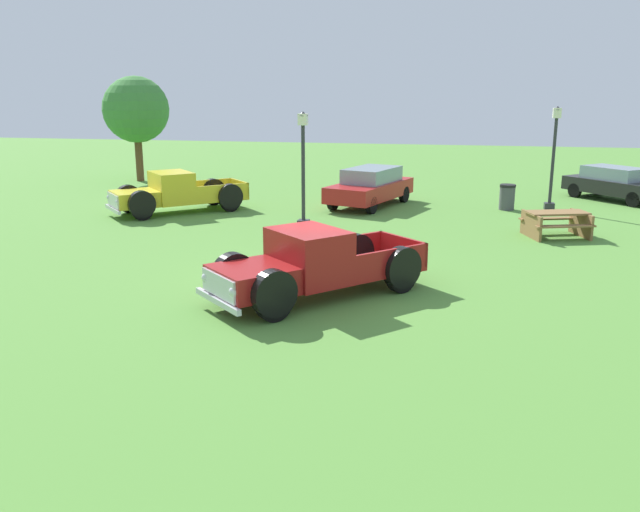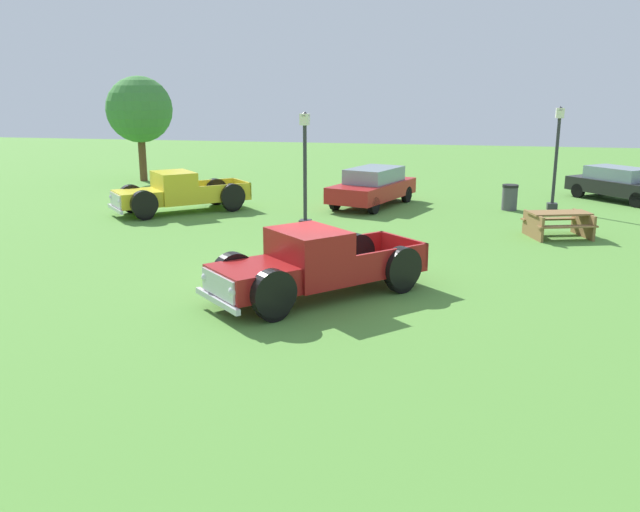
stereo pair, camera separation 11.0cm
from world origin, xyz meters
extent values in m
plane|color=#548C38|center=(0.00, 0.00, 0.00)|extent=(80.00, 80.00, 0.00)
cube|color=maroon|center=(-0.96, -2.21, 0.65)|extent=(2.11, 2.11, 0.54)
cube|color=silver|center=(-1.48, -2.76, 0.65)|extent=(1.02, 0.97, 0.46)
sphere|color=silver|center=(-1.03, -3.16, 0.68)|extent=(0.20, 0.20, 0.20)
sphere|color=silver|center=(-1.90, -2.33, 0.68)|extent=(0.20, 0.20, 0.20)
cube|color=maroon|center=(0.00, -1.20, 0.95)|extent=(2.09, 2.07, 1.14)
cube|color=#8C9EA8|center=(-0.42, -1.64, 1.20)|extent=(1.06, 1.01, 0.50)
cube|color=maroon|center=(1.15, 0.02, 0.43)|extent=(2.63, 2.65, 0.10)
cube|color=maroon|center=(1.73, -0.52, 0.75)|extent=(1.49, 1.56, 0.54)
cube|color=maroon|center=(0.58, 0.56, 0.75)|extent=(1.49, 1.56, 0.54)
cube|color=maroon|center=(1.84, 0.75, 0.75)|extent=(1.26, 1.20, 0.54)
cylinder|color=black|center=(-0.35, -2.78, 0.38)|extent=(0.68, 0.70, 0.75)
cylinder|color=#B7B7BC|center=(-0.35, -2.79, 0.38)|extent=(0.38, 0.38, 0.30)
cylinder|color=black|center=(-0.35, -2.78, 0.57)|extent=(0.85, 0.88, 0.95)
cylinder|color=black|center=(-1.56, -1.64, 0.38)|extent=(0.68, 0.70, 0.75)
cylinder|color=#B7B7BC|center=(-1.57, -1.63, 0.38)|extent=(0.38, 0.38, 0.30)
cylinder|color=black|center=(-1.56, -1.64, 0.57)|extent=(0.85, 0.88, 0.95)
cylinder|color=black|center=(1.93, -0.37, 0.38)|extent=(0.68, 0.70, 0.75)
cylinder|color=#B7B7BC|center=(1.93, -0.38, 0.38)|extent=(0.38, 0.38, 0.30)
cylinder|color=black|center=(1.93, -0.37, 0.57)|extent=(0.85, 0.88, 0.95)
cylinder|color=black|center=(0.72, 0.77, 0.38)|extent=(0.68, 0.70, 0.75)
cylinder|color=#B7B7BC|center=(0.71, 0.78, 0.38)|extent=(0.38, 0.38, 0.30)
cylinder|color=black|center=(0.72, 0.77, 0.57)|extent=(0.85, 0.88, 0.95)
cube|color=silver|center=(-1.51, -2.79, 0.34)|extent=(1.38, 1.31, 0.12)
cube|color=yellow|center=(-8.07, 6.80, 0.64)|extent=(2.09, 2.09, 0.54)
cube|color=silver|center=(-8.62, 6.29, 0.64)|extent=(0.95, 1.03, 0.45)
sphere|color=silver|center=(-8.21, 5.87, 0.67)|extent=(0.20, 0.20, 0.20)
sphere|color=silver|center=(-9.01, 6.75, 0.67)|extent=(0.20, 0.20, 0.20)
cube|color=yellow|center=(-7.06, 7.73, 0.93)|extent=(2.04, 2.07, 1.13)
cube|color=#8C9EA8|center=(-7.50, 7.32, 1.18)|extent=(0.98, 1.07, 0.50)
cube|color=yellow|center=(-5.83, 8.85, 0.42)|extent=(2.62, 2.59, 0.10)
cube|color=yellow|center=(-5.31, 8.28, 0.74)|extent=(1.57, 1.45, 0.54)
cube|color=yellow|center=(-6.36, 9.43, 0.74)|extent=(1.57, 1.45, 0.54)
cube|color=yellow|center=(-5.10, 9.52, 0.74)|extent=(1.16, 1.26, 0.54)
cylinder|color=black|center=(-7.51, 6.20, 0.37)|extent=(0.69, 0.66, 0.74)
cylinder|color=#B7B7BC|center=(-7.51, 6.19, 0.37)|extent=(0.38, 0.37, 0.30)
cylinder|color=black|center=(-7.51, 6.20, 0.56)|extent=(0.88, 0.84, 0.94)
cylinder|color=black|center=(-8.62, 7.41, 0.37)|extent=(0.69, 0.66, 0.74)
cylinder|color=#B7B7BC|center=(-8.63, 7.42, 0.37)|extent=(0.38, 0.37, 0.30)
cylinder|color=black|center=(-8.62, 7.41, 0.56)|extent=(0.88, 0.84, 0.94)
cylinder|color=black|center=(-5.10, 8.41, 0.37)|extent=(0.69, 0.66, 0.74)
cylinder|color=#B7B7BC|center=(-5.09, 8.40, 0.37)|extent=(0.38, 0.37, 0.30)
cylinder|color=black|center=(-5.10, 8.41, 0.56)|extent=(0.88, 0.84, 0.94)
cylinder|color=black|center=(-6.21, 9.62, 0.37)|extent=(0.69, 0.66, 0.74)
cylinder|color=#B7B7BC|center=(-6.21, 9.63, 0.37)|extent=(0.38, 0.37, 0.30)
cylinder|color=black|center=(-6.21, 9.62, 0.56)|extent=(0.88, 0.84, 0.94)
cube|color=silver|center=(-8.65, 6.27, 0.33)|extent=(1.28, 1.38, 0.12)
cube|color=#B21E1E|center=(-0.21, 10.63, 0.62)|extent=(3.09, 4.72, 0.60)
cube|color=#7F939E|center=(-0.16, 10.77, 1.19)|extent=(2.21, 2.80, 0.55)
cylinder|color=black|center=(0.07, 8.97, 0.32)|extent=(0.39, 0.67, 0.64)
cylinder|color=black|center=(-1.43, 9.47, 0.32)|extent=(0.39, 0.67, 0.64)
cylinder|color=black|center=(1.02, 11.79, 0.32)|extent=(0.39, 0.67, 0.64)
cylinder|color=black|center=(-0.49, 12.29, 0.32)|extent=(0.39, 0.67, 0.64)
cube|color=black|center=(9.36, 13.89, 0.57)|extent=(3.91, 4.11, 0.55)
cube|color=#7F939E|center=(9.27, 13.99, 1.10)|extent=(2.54, 2.61, 0.50)
cylinder|color=black|center=(9.72, 12.38, 0.29)|extent=(0.53, 0.56, 0.59)
cylinder|color=black|center=(9.00, 15.40, 0.29)|extent=(0.53, 0.56, 0.59)
cylinder|color=black|center=(7.90, 14.43, 0.29)|extent=(0.53, 0.56, 0.59)
cube|color=#2D2D33|center=(-1.81, 6.15, 0.12)|extent=(0.36, 0.36, 0.25)
cylinder|color=#2D2D33|center=(-1.81, 6.15, 1.77)|extent=(0.12, 0.12, 3.04)
cube|color=#F2EACC|center=(-1.81, 6.15, 3.47)|extent=(0.28, 0.28, 0.36)
cone|color=#2D2D33|center=(-1.81, 6.15, 3.65)|extent=(0.32, 0.32, 0.14)
cube|color=#2D2D33|center=(6.50, 11.23, 0.12)|extent=(0.36, 0.36, 0.25)
cylinder|color=#2D2D33|center=(6.50, 11.23, 1.81)|extent=(0.12, 0.12, 3.12)
cube|color=#F2EACC|center=(6.50, 11.23, 3.55)|extent=(0.28, 0.28, 0.36)
cone|color=#2D2D33|center=(6.50, 11.23, 3.73)|extent=(0.32, 0.32, 0.14)
cube|color=olive|center=(6.09, 6.32, 0.75)|extent=(1.96, 1.31, 0.06)
cube|color=olive|center=(5.91, 6.89, 0.45)|extent=(1.80, 0.82, 0.05)
cube|color=olive|center=(6.27, 5.75, 0.45)|extent=(1.80, 0.82, 0.05)
cube|color=olive|center=(6.85, 6.56, 0.38)|extent=(0.51, 1.36, 0.75)
cube|color=olive|center=(5.33, 6.07, 0.38)|extent=(0.51, 1.36, 0.75)
cylinder|color=#4C4C51|center=(4.93, 10.85, 0.42)|extent=(0.56, 0.56, 0.85)
cylinder|color=black|center=(4.93, 10.85, 0.90)|extent=(0.59, 0.59, 0.10)
cylinder|color=brown|center=(-12.14, 15.47, 1.12)|extent=(0.36, 0.36, 2.25)
sphere|color=#3D7F38|center=(-12.14, 15.47, 3.43)|extent=(3.14, 3.14, 3.14)
camera|label=1|loc=(3.00, -14.72, 4.45)|focal=37.44mm
camera|label=2|loc=(3.11, -14.69, 4.45)|focal=37.44mm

